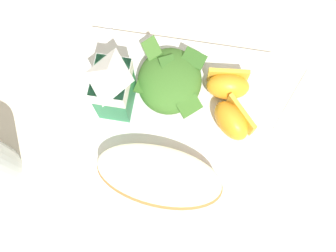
% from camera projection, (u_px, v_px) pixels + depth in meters
% --- Properties ---
extents(ground, '(3.00, 3.00, 0.00)m').
position_uv_depth(ground, '(168.00, 131.00, 0.57)').
color(ground, beige).
extents(white_plate, '(0.28, 0.28, 0.02)m').
position_uv_depth(white_plate, '(168.00, 130.00, 0.56)').
color(white_plate, white).
rests_on(white_plate, ground).
extents(cheesy_pizza_bread, '(0.09, 0.18, 0.04)m').
position_uv_depth(cheesy_pizza_bread, '(158.00, 176.00, 0.51)').
color(cheesy_pizza_bread, '#A87038').
rests_on(cheesy_pizza_bread, white_plate).
extents(green_salad_pile, '(0.11, 0.10, 0.04)m').
position_uv_depth(green_salad_pile, '(170.00, 80.00, 0.55)').
color(green_salad_pile, '#3D7028').
rests_on(green_salad_pile, white_plate).
extents(milk_carton, '(0.06, 0.05, 0.11)m').
position_uv_depth(milk_carton, '(113.00, 86.00, 0.51)').
color(milk_carton, '#2D8451').
rests_on(milk_carton, white_plate).
extents(orange_wedge_front, '(0.07, 0.07, 0.04)m').
position_uv_depth(orange_wedge_front, '(232.00, 120.00, 0.53)').
color(orange_wedge_front, orange).
rests_on(orange_wedge_front, white_plate).
extents(orange_wedge_middle, '(0.04, 0.06, 0.04)m').
position_uv_depth(orange_wedge_middle, '(228.00, 85.00, 0.55)').
color(orange_wedge_middle, orange).
rests_on(orange_wedge_middle, white_plate).
extents(paper_napkin, '(0.14, 0.14, 0.00)m').
position_uv_depth(paper_napkin, '(324.00, 117.00, 0.57)').
color(paper_napkin, white).
rests_on(paper_napkin, ground).
extents(metal_fork, '(0.19, 0.05, 0.01)m').
position_uv_depth(metal_fork, '(112.00, 18.00, 0.62)').
color(metal_fork, silver).
rests_on(metal_fork, ground).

